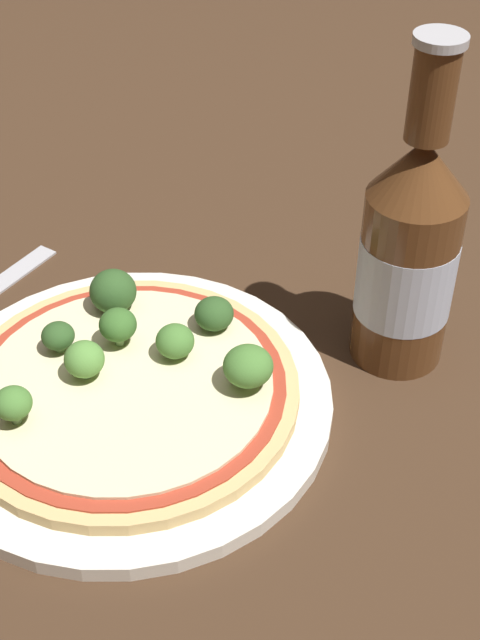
{
  "coord_description": "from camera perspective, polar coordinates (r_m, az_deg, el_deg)",
  "views": [
    {
      "loc": [
        0.41,
        -0.24,
        0.46
      ],
      "look_at": [
        0.05,
        0.06,
        0.06
      ],
      "focal_mm": 50.0,
      "sensor_mm": 36.0,
      "label": 1
    }
  ],
  "objects": [
    {
      "name": "ground_plane",
      "position": [
        0.66,
        -6.45,
        -4.16
      ],
      "size": [
        3.0,
        3.0,
        0.0
      ],
      "primitive_type": "plane",
      "color": "#3D2819"
    },
    {
      "name": "plate",
      "position": [
        0.64,
        -7.13,
        -5.18
      ],
      "size": [
        0.29,
        0.29,
        0.01
      ],
      "color": "silver",
      "rests_on": "ground_plane"
    },
    {
      "name": "pizza",
      "position": [
        0.63,
        -7.23,
        -4.35
      ],
      "size": [
        0.24,
        0.24,
        0.01
      ],
      "color": "tan",
      "rests_on": "plate"
    },
    {
      "name": "broccoli_floret_0",
      "position": [
        0.61,
        0.52,
        -2.98
      ],
      "size": [
        0.03,
        0.03,
        0.03
      ],
      "color": "#6B8E51",
      "rests_on": "pizza"
    },
    {
      "name": "broccoli_floret_1",
      "position": [
        0.68,
        -8.13,
        1.84
      ],
      "size": [
        0.04,
        0.04,
        0.03
      ],
      "color": "#6B8E51",
      "rests_on": "pizza"
    },
    {
      "name": "broccoli_floret_2",
      "position": [
        0.65,
        -8.06,
        -0.44
      ],
      "size": [
        0.03,
        0.03,
        0.03
      ],
      "color": "#6B8E51",
      "rests_on": "pizza"
    },
    {
      "name": "broccoli_floret_3",
      "position": [
        0.6,
        -14.26,
        -5.28
      ],
      "size": [
        0.03,
        0.03,
        0.03
      ],
      "color": "#6B8E51",
      "rests_on": "pizza"
    },
    {
      "name": "broccoli_floret_4",
      "position": [
        0.63,
        -9.93,
        -2.5
      ],
      "size": [
        0.03,
        0.03,
        0.03
      ],
      "color": "#6B8E51",
      "rests_on": "pizza"
    },
    {
      "name": "broccoli_floret_5",
      "position": [
        0.66,
        -1.67,
        0.4
      ],
      "size": [
        0.03,
        0.03,
        0.02
      ],
      "color": "#6B8E51",
      "rests_on": "pizza"
    },
    {
      "name": "broccoli_floret_6",
      "position": [
        0.64,
        -4.18,
        -1.37
      ],
      "size": [
        0.03,
        0.03,
        0.03
      ],
      "color": "#6B8E51",
      "rests_on": "pizza"
    },
    {
      "name": "broccoli_floret_7",
      "position": [
        0.65,
        -11.57,
        -1.02
      ],
      "size": [
        0.02,
        0.02,
        0.02
      ],
      "color": "#6B8E51",
      "rests_on": "pizza"
    },
    {
      "name": "beer_bottle",
      "position": [
        0.64,
        10.76,
        4.28
      ],
      "size": [
        0.07,
        0.07,
        0.25
      ],
      "color": "#563319",
      "rests_on": "ground_plane"
    }
  ]
}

